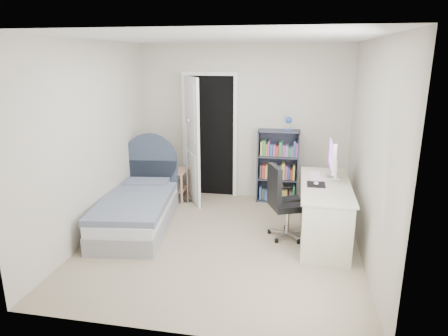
% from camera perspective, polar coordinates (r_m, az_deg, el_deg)
% --- Properties ---
extents(room_shell, '(3.50, 3.70, 2.60)m').
position_cam_1_polar(room_shell, '(4.80, -0.28, 3.05)').
color(room_shell, gray).
rests_on(room_shell, ground).
extents(door, '(0.92, 0.74, 2.06)m').
position_cam_1_polar(door, '(6.47, -3.66, 4.39)').
color(door, black).
rests_on(door, ground).
extents(bed, '(1.11, 1.97, 1.15)m').
position_cam_1_polar(bed, '(5.74, -12.17, -5.50)').
color(bed, gray).
rests_on(bed, ground).
extents(nightstand, '(0.41, 0.41, 0.60)m').
position_cam_1_polar(nightstand, '(6.61, -7.24, -1.19)').
color(nightstand, tan).
rests_on(nightstand, ground).
extents(floor_lamp, '(0.20, 0.20, 1.38)m').
position_cam_1_polar(floor_lamp, '(6.40, -5.19, -0.10)').
color(floor_lamp, silver).
rests_on(floor_lamp, ground).
extents(bookcase, '(0.66, 0.28, 1.40)m').
position_cam_1_polar(bookcase, '(6.50, 7.71, -0.05)').
color(bookcase, '#3A3E4F').
rests_on(bookcase, ground).
extents(desk, '(0.61, 1.54, 1.26)m').
position_cam_1_polar(desk, '(5.31, 14.13, -5.65)').
color(desk, beige).
rests_on(desk, ground).
extents(office_chair, '(0.57, 0.57, 0.98)m').
position_cam_1_polar(office_chair, '(5.19, 8.38, -4.34)').
color(office_chair, silver).
rests_on(office_chair, ground).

